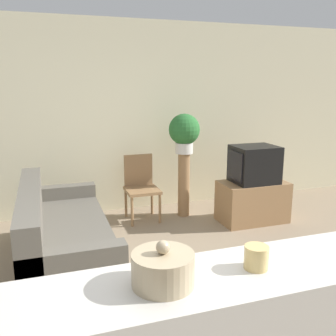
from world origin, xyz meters
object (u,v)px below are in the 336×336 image
object	(u,v)px
potted_plant	(184,131)
couch	(62,241)
wooden_chair	(141,184)
decorative_bowl	(163,269)
television	(254,164)

from	to	relation	value
potted_plant	couch	bearing A→B (deg)	-147.63
couch	wooden_chair	bearing A→B (deg)	46.39
potted_plant	decorative_bowl	bearing A→B (deg)	-112.30
potted_plant	decorative_bowl	xyz separation A→B (m)	(-1.41, -3.43, -0.07)
couch	potted_plant	xyz separation A→B (m)	(1.71, 1.09, 0.89)
wooden_chair	decorative_bowl	world-z (taller)	decorative_bowl
wooden_chair	decorative_bowl	size ratio (longest dim) A/B	3.50
decorative_bowl	potted_plant	bearing A→B (deg)	67.70
television	couch	bearing A→B (deg)	-167.03
television	potted_plant	bearing A→B (deg)	147.42
decorative_bowl	couch	bearing A→B (deg)	97.43
television	wooden_chair	size ratio (longest dim) A/B	0.66
wooden_chair	decorative_bowl	distance (m)	3.67
couch	television	size ratio (longest dim) A/B	3.44
couch	wooden_chair	distance (m)	1.63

